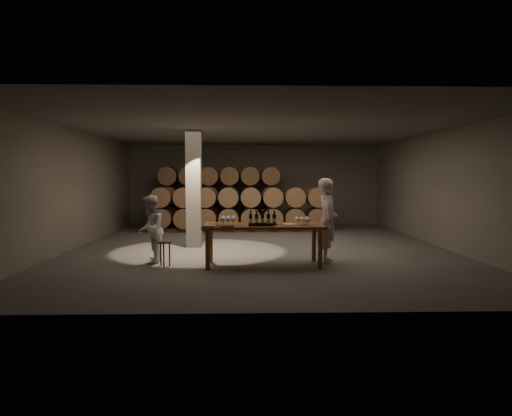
{
  "coord_description": "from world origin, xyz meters",
  "views": [
    {
      "loc": [
        -0.42,
        -12.38,
        1.95
      ],
      "look_at": [
        -0.1,
        -0.21,
        1.1
      ],
      "focal_mm": 32.0,
      "sensor_mm": 36.0,
      "label": 1
    }
  ],
  "objects_px": {
    "plate": "(290,224)",
    "bottle_cluster": "(262,219)",
    "person_woman": "(150,229)",
    "person_man": "(327,221)",
    "notebook_near": "(226,226)",
    "stool": "(165,246)",
    "tasting_table": "(263,229)"
  },
  "relations": [
    {
      "from": "bottle_cluster",
      "to": "stool",
      "type": "distance_m",
      "value": 2.2
    },
    {
      "from": "plate",
      "to": "person_man",
      "type": "bearing_deg",
      "value": 20.24
    },
    {
      "from": "notebook_near",
      "to": "person_woman",
      "type": "xyz_separation_m",
      "value": [
        -1.73,
        0.72,
        -0.15
      ]
    },
    {
      "from": "bottle_cluster",
      "to": "tasting_table",
      "type": "bearing_deg",
      "value": -75.53
    },
    {
      "from": "stool",
      "to": "person_woman",
      "type": "height_order",
      "value": "person_woman"
    },
    {
      "from": "bottle_cluster",
      "to": "person_man",
      "type": "height_order",
      "value": "person_man"
    },
    {
      "from": "plate",
      "to": "person_man",
      "type": "xyz_separation_m",
      "value": [
        0.89,
        0.33,
        0.05
      ]
    },
    {
      "from": "stool",
      "to": "person_man",
      "type": "xyz_separation_m",
      "value": [
        3.59,
        0.32,
        0.5
      ]
    },
    {
      "from": "plate",
      "to": "person_man",
      "type": "distance_m",
      "value": 0.94
    },
    {
      "from": "tasting_table",
      "to": "plate",
      "type": "distance_m",
      "value": 0.59
    },
    {
      "from": "bottle_cluster",
      "to": "person_man",
      "type": "relative_size",
      "value": 0.31
    },
    {
      "from": "plate",
      "to": "person_man",
      "type": "relative_size",
      "value": 0.15
    },
    {
      "from": "tasting_table",
      "to": "stool",
      "type": "relative_size",
      "value": 4.73
    },
    {
      "from": "notebook_near",
      "to": "bottle_cluster",
      "type": "bearing_deg",
      "value": 16.68
    },
    {
      "from": "person_woman",
      "to": "stool",
      "type": "bearing_deg",
      "value": 42.25
    },
    {
      "from": "notebook_near",
      "to": "person_woman",
      "type": "relative_size",
      "value": 0.17
    },
    {
      "from": "stool",
      "to": "person_man",
      "type": "height_order",
      "value": "person_man"
    },
    {
      "from": "tasting_table",
      "to": "person_woman",
      "type": "bearing_deg",
      "value": 172.74
    },
    {
      "from": "notebook_near",
      "to": "person_man",
      "type": "bearing_deg",
      "value": 2.44
    },
    {
      "from": "plate",
      "to": "stool",
      "type": "distance_m",
      "value": 2.75
    },
    {
      "from": "tasting_table",
      "to": "person_man",
      "type": "xyz_separation_m",
      "value": [
        1.46,
        0.26,
        0.16
      ]
    },
    {
      "from": "person_woman",
      "to": "person_man",
      "type": "bearing_deg",
      "value": 86.58
    },
    {
      "from": "bottle_cluster",
      "to": "notebook_near",
      "type": "bearing_deg",
      "value": -149.22
    },
    {
      "from": "bottle_cluster",
      "to": "person_woman",
      "type": "height_order",
      "value": "person_woman"
    },
    {
      "from": "bottle_cluster",
      "to": "notebook_near",
      "type": "height_order",
      "value": "bottle_cluster"
    },
    {
      "from": "tasting_table",
      "to": "notebook_near",
      "type": "distance_m",
      "value": 0.89
    },
    {
      "from": "tasting_table",
      "to": "person_woman",
      "type": "distance_m",
      "value": 2.54
    },
    {
      "from": "tasting_table",
      "to": "plate",
      "type": "relative_size",
      "value": 8.87
    },
    {
      "from": "plate",
      "to": "bottle_cluster",
      "type": "bearing_deg",
      "value": 168.5
    },
    {
      "from": "tasting_table",
      "to": "person_woman",
      "type": "xyz_separation_m",
      "value": [
        -2.52,
        0.32,
        -0.03
      ]
    },
    {
      "from": "tasting_table",
      "to": "plate",
      "type": "xyz_separation_m",
      "value": [
        0.57,
        -0.06,
        0.11
      ]
    },
    {
      "from": "stool",
      "to": "notebook_near",
      "type": "bearing_deg",
      "value": -14.21
    }
  ]
}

